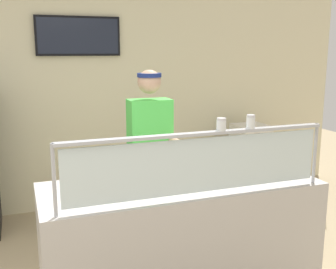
% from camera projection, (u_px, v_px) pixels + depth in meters
% --- Properties ---
extents(ground_plane, '(12.00, 12.00, 0.00)m').
position_uv_depth(ground_plane, '(156.00, 261.00, 3.82)').
color(ground_plane, tan).
rests_on(ground_plane, ground).
extents(shop_rear_unit, '(6.48, 0.13, 2.70)m').
position_uv_depth(shop_rear_unit, '(112.00, 97.00, 5.08)').
color(shop_rear_unit, beige).
rests_on(shop_rear_unit, ground).
extents(serving_counter, '(2.08, 0.78, 0.95)m').
position_uv_depth(serving_counter, '(181.00, 242.00, 3.16)').
color(serving_counter, '#BCB7B2').
rests_on(serving_counter, ground).
extents(sneeze_guard, '(1.90, 0.06, 0.45)m').
position_uv_depth(sneeze_guard, '(200.00, 157.00, 2.70)').
color(sneeze_guard, '#B2B5BC').
rests_on(sneeze_guard, serving_counter).
extents(pizza_tray, '(0.43, 0.43, 0.04)m').
position_uv_depth(pizza_tray, '(192.00, 177.00, 3.16)').
color(pizza_tray, '#9EA0A8').
rests_on(pizza_tray, serving_counter).
extents(pizza_server, '(0.14, 0.29, 0.01)m').
position_uv_depth(pizza_server, '(195.00, 175.00, 3.14)').
color(pizza_server, '#ADAFB7').
rests_on(pizza_server, pizza_tray).
extents(parmesan_shaker, '(0.07, 0.07, 0.09)m').
position_uv_depth(parmesan_shaker, '(221.00, 125.00, 2.72)').
color(parmesan_shaker, white).
rests_on(parmesan_shaker, sneeze_guard).
extents(pepper_flake_shaker, '(0.06, 0.06, 0.09)m').
position_uv_depth(pepper_flake_shaker, '(251.00, 123.00, 2.79)').
color(pepper_flake_shaker, white).
rests_on(pepper_flake_shaker, sneeze_guard).
extents(worker_figure, '(0.41, 0.50, 1.76)m').
position_uv_depth(worker_figure, '(151.00, 153.00, 3.72)').
color(worker_figure, '#23232D').
rests_on(worker_figure, ground).
extents(prep_shelf, '(0.70, 0.55, 0.80)m').
position_uv_depth(prep_shelf, '(248.00, 168.00, 5.40)').
color(prep_shelf, '#B7BABF').
rests_on(prep_shelf, ground).
extents(pizza_box_stack, '(0.43, 0.42, 0.18)m').
position_uv_depth(pizza_box_stack, '(251.00, 132.00, 5.30)').
color(pizza_box_stack, silver).
rests_on(pizza_box_stack, prep_shelf).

